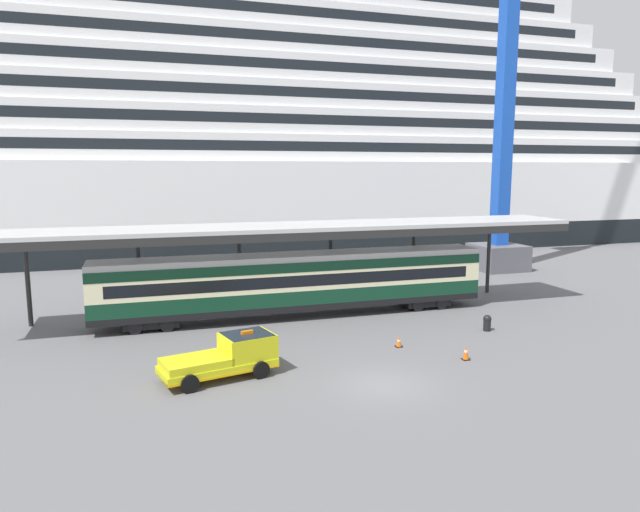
% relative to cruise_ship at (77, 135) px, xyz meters
% --- Properties ---
extents(ground_plane, '(400.00, 400.00, 0.00)m').
position_rel_cruise_ship_xyz_m(ground_plane, '(16.38, -48.18, -13.21)').
color(ground_plane, slate).
extents(cruise_ship, '(167.80, 24.78, 40.76)m').
position_rel_cruise_ship_xyz_m(cruise_ship, '(0.00, 0.00, 0.00)').
color(cruise_ship, black).
rests_on(cruise_ship, ground).
extents(platform_canopy, '(38.45, 5.10, 5.93)m').
position_rel_cruise_ship_xyz_m(platform_canopy, '(15.78, -35.14, -7.57)').
color(platform_canopy, '#BABABA').
rests_on(platform_canopy, ground).
extents(train_carriage, '(25.12, 2.81, 4.11)m').
position_rel_cruise_ship_xyz_m(train_carriage, '(15.78, -35.58, -10.90)').
color(train_carriage, black).
rests_on(train_carriage, ground).
extents(service_truck, '(5.53, 3.17, 2.02)m').
position_rel_cruise_ship_xyz_m(service_truck, '(10.02, -45.06, -12.22)').
color(service_truck, yellow).
rests_on(service_truck, ground).
extents(traffic_cone_near, '(0.36, 0.36, 0.60)m').
position_rel_cruise_ship_xyz_m(traffic_cone_near, '(19.37, -43.40, -12.92)').
color(traffic_cone_near, black).
rests_on(traffic_cone_near, ground).
extents(traffic_cone_mid, '(0.36, 0.36, 0.77)m').
position_rel_cruise_ship_xyz_m(traffic_cone_mid, '(21.67, -46.32, -12.83)').
color(traffic_cone_mid, black).
rests_on(traffic_cone_mid, ground).
extents(dockside_crane, '(11.47, 4.40, 57.61)m').
position_rel_cruise_ship_xyz_m(dockside_crane, '(39.04, -24.40, 4.01)').
color(dockside_crane, '#595960').
rests_on(dockside_crane, ground).
extents(quay_bollard, '(0.48, 0.48, 0.96)m').
position_rel_cruise_ship_xyz_m(quay_bollard, '(25.67, -42.14, -12.69)').
color(quay_bollard, black).
rests_on(quay_bollard, ground).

